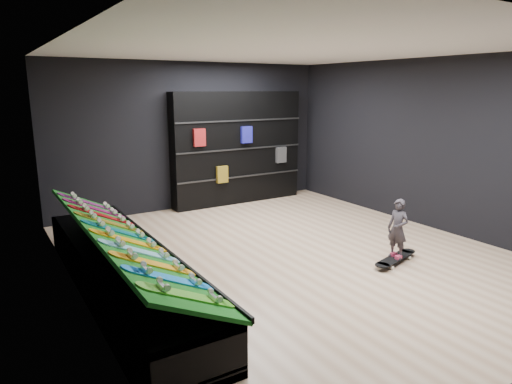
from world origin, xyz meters
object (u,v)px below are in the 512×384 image
floor_skateboard (396,260)px  child (397,240)px  display_rack (122,275)px  back_shelving (238,148)px

floor_skateboard → child: (0.00, 0.00, 0.31)m
display_rack → back_shelving: bearing=43.4°
display_rack → child: child is taller
display_rack → child: 3.80m
display_rack → floor_skateboard: 3.80m
floor_skateboard → child: child is taller
back_shelving → floor_skateboard: back_shelving is taller
display_rack → floor_skateboard: bearing=-16.3°
back_shelving → floor_skateboard: size_ratio=3.07×
floor_skateboard → back_shelving: bearing=77.5°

